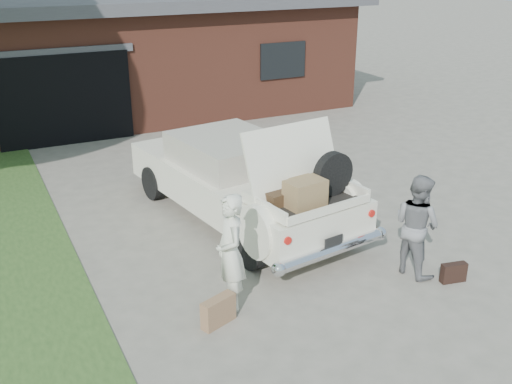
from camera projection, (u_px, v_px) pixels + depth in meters
name	position (u px, v px, depth m)	size (l,w,h in m)	color
ground	(274.00, 274.00, 8.85)	(90.00, 90.00, 0.00)	gray
house	(126.00, 49.00, 18.16)	(12.80, 7.80, 3.30)	brown
sedan	(240.00, 179.00, 10.45)	(2.64, 5.25, 2.03)	silver
woman_left	(230.00, 253.00, 7.78)	(0.59, 0.38, 1.61)	silver
woman_right	(417.00, 225.00, 8.65)	(0.74, 0.58, 1.53)	slate
suitcase_left	(218.00, 311.00, 7.61)	(0.49, 0.16, 0.38)	#966D4C
suitcase_right	(454.00, 273.00, 8.61)	(0.38, 0.12, 0.29)	black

